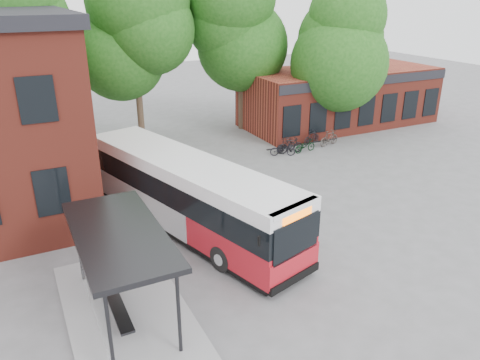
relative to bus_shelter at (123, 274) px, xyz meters
name	(u,v)px	position (x,y,z in m)	size (l,w,h in m)	color
ground	(243,263)	(4.50, 1.00, -1.45)	(100.00, 100.00, 0.00)	slate
shop_row	(339,97)	(19.50, 15.00, 0.55)	(14.00, 6.20, 4.00)	maroon
bus_shelter	(123,274)	(0.00, 0.00, 0.00)	(3.60, 7.00, 2.90)	#232326
bike_rail	(303,146)	(13.78, 11.00, -1.26)	(5.20, 0.10, 0.38)	#232326
tree_0	(15,63)	(-1.50, 17.00, 4.05)	(7.92, 7.92, 11.00)	#1B4C14
tree_1	(136,59)	(5.50, 18.00, 3.75)	(7.92, 7.92, 10.40)	#1B4C14
tree_2	(242,49)	(12.50, 17.00, 4.05)	(7.92, 7.92, 11.00)	#1B4C14
tree_3	(337,65)	(17.50, 13.00, 3.19)	(7.04, 7.04, 9.28)	#1B4C14
city_bus	(188,195)	(3.71, 4.45, 0.04)	(2.51, 11.77, 2.99)	#B51521
bicycle_0	(283,149)	(12.01, 10.54, -1.05)	(0.53, 1.51, 0.79)	black
bicycle_1	(286,145)	(12.54, 11.03, -1.00)	(0.42, 1.49, 0.89)	black
bicycle_2	(305,146)	(13.58, 10.52, -1.05)	(0.53, 1.51, 0.80)	black
bicycle_3	(291,145)	(12.69, 10.74, -0.96)	(0.46, 1.64, 0.99)	black
bicycle_5	(312,137)	(14.85, 11.65, -0.99)	(0.43, 1.52, 0.91)	black
bicycle_7	(329,138)	(15.68, 10.91, -0.95)	(0.47, 1.65, 0.99)	#403B36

